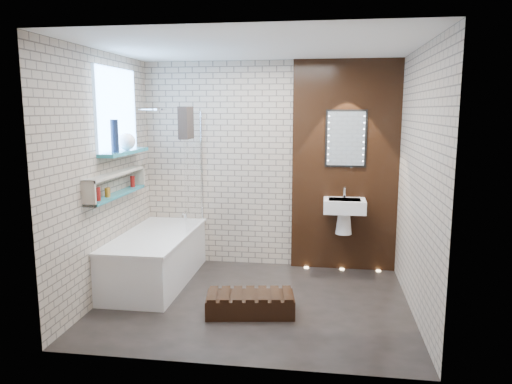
% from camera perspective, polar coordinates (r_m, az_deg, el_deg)
% --- Properties ---
extents(ground, '(3.20, 3.20, 0.00)m').
position_cam_1_polar(ground, '(5.24, -0.24, -12.78)').
color(ground, black).
rests_on(ground, ground).
extents(room_shell, '(3.24, 3.20, 2.60)m').
position_cam_1_polar(room_shell, '(4.89, -0.25, 1.44)').
color(room_shell, tan).
rests_on(room_shell, ground).
extents(walnut_panel, '(1.30, 0.06, 2.60)m').
position_cam_1_polar(walnut_panel, '(6.10, 10.40, 2.92)').
color(walnut_panel, black).
rests_on(walnut_panel, ground).
extents(clerestory_window, '(0.18, 1.00, 0.94)m').
position_cam_1_polar(clerestory_window, '(5.62, -15.90, 8.29)').
color(clerestory_window, '#7FADE0').
rests_on(clerestory_window, room_shell).
extents(display_niche, '(0.14, 1.30, 0.26)m').
position_cam_1_polar(display_niche, '(5.48, -16.03, 0.90)').
color(display_niche, teal).
rests_on(display_niche, room_shell).
extents(bathtub, '(0.79, 1.74, 0.70)m').
position_cam_1_polar(bathtub, '(5.84, -11.65, -7.55)').
color(bathtub, white).
rests_on(bathtub, ground).
extents(bath_screen, '(0.01, 0.78, 1.40)m').
position_cam_1_polar(bath_screen, '(5.94, -7.31, 2.62)').
color(bath_screen, white).
rests_on(bath_screen, bathtub).
extents(towel, '(0.11, 0.28, 0.36)m').
position_cam_1_polar(towel, '(5.62, -8.23, 8.04)').
color(towel, black).
rests_on(towel, bath_screen).
extents(shower_head, '(0.18, 0.18, 0.02)m').
position_cam_1_polar(shower_head, '(6.08, -11.27, 9.48)').
color(shower_head, silver).
rests_on(shower_head, room_shell).
extents(washbasin, '(0.50, 0.36, 0.58)m').
position_cam_1_polar(washbasin, '(5.99, 10.32, -2.16)').
color(washbasin, white).
rests_on(washbasin, walnut_panel).
extents(led_mirror, '(0.50, 0.02, 0.70)m').
position_cam_1_polar(led_mirror, '(6.04, 10.52, 6.18)').
color(led_mirror, black).
rests_on(led_mirror, walnut_panel).
extents(walnut_step, '(0.91, 0.51, 0.19)m').
position_cam_1_polar(walnut_step, '(4.93, -0.69, -13.07)').
color(walnut_step, black).
rests_on(walnut_step, ground).
extents(niche_bottles, '(0.06, 0.95, 0.14)m').
position_cam_1_polar(niche_bottles, '(5.37, -16.57, 0.28)').
color(niche_bottles, maroon).
rests_on(niche_bottles, display_niche).
extents(sill_vases, '(0.19, 0.44, 0.35)m').
position_cam_1_polar(sill_vases, '(5.58, -15.26, 5.89)').
color(sill_vases, '#121D34').
rests_on(sill_vases, clerestory_window).
extents(floor_uplights, '(0.96, 0.06, 0.01)m').
position_cam_1_polar(floor_uplights, '(6.32, 10.07, -8.90)').
color(floor_uplights, '#FFD899').
rests_on(floor_uplights, ground).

